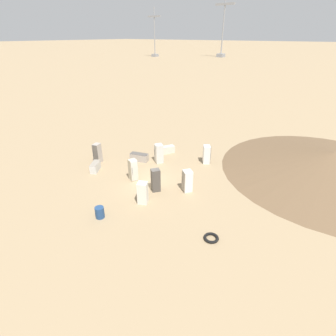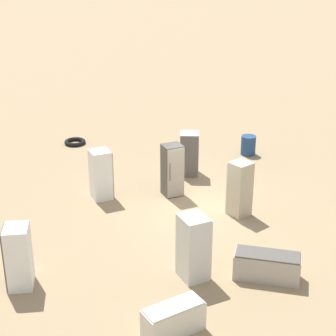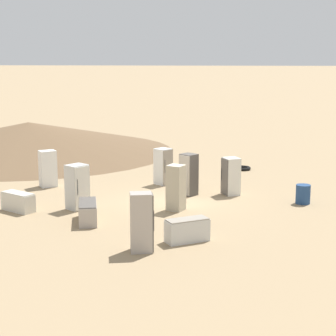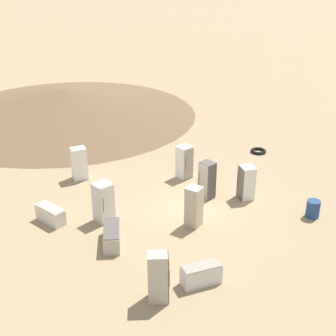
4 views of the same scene
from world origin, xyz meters
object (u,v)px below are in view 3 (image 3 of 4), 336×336
discarded_fridge_0 (18,202)px  discarded_fridge_2 (187,230)px  discarded_fridge_1 (88,212)px  discarded_fridge_8 (231,176)px  discarded_fridge_9 (77,187)px  scrap_tire (242,168)px  discarded_fridge_3 (163,166)px  discarded_fridge_5 (176,188)px  discarded_fridge_6 (142,222)px  rusty_barrel (303,194)px  discarded_fridge_7 (48,169)px  discarded_fridge_4 (189,175)px

discarded_fridge_0 → discarded_fridge_2: bearing=-83.6°
discarded_fridge_1 → discarded_fridge_8: (4.99, -5.06, 0.45)m
discarded_fridge_2 → discarded_fridge_8: (6.74, -1.19, 0.44)m
discarded_fridge_9 → scrap_tire: size_ratio=1.97×
discarded_fridge_1 → discarded_fridge_2: discarded_fridge_2 is taller
discarded_fridge_3 → discarded_fridge_5: 4.72m
discarded_fridge_3 → discarded_fridge_2: bearing=49.9°
discarded_fridge_3 → discarded_fridge_1: bearing=20.9°
discarded_fridge_5 → discarded_fridge_6: (-4.99, 0.43, 0.03)m
discarded_fridge_1 → rusty_barrel: 8.96m
discarded_fridge_8 → discarded_fridge_0: bearing=88.0°
discarded_fridge_7 → discarded_fridge_9: 4.50m
discarded_fridge_2 → scrap_tire: discarded_fridge_2 is taller
rusty_barrel → discarded_fridge_9: bearing=103.4°
discarded_fridge_1 → discarded_fridge_3: bearing=-121.5°
discarded_fridge_3 → discarded_fridge_4: discarded_fridge_4 is taller
scrap_tire → discarded_fridge_7: bearing=121.0°
scrap_tire → discarded_fridge_2: bearing=172.6°
discarded_fridge_5 → scrap_tire: discarded_fridge_5 is taller
discarded_fridge_7 → discarded_fridge_8: 8.55m
discarded_fridge_4 → discarded_fridge_9: (-2.97, 4.13, -0.02)m
discarded_fridge_9 → discarded_fridge_2: bearing=88.4°
discarded_fridge_4 → rusty_barrel: size_ratio=2.31×
discarded_fridge_0 → discarded_fridge_4: discarded_fridge_4 is taller
discarded_fridge_2 → discarded_fridge_3: size_ratio=0.87×
discarded_fridge_1 → discarded_fridge_7: discarded_fridge_7 is taller
scrap_tire → discarded_fridge_4: bearing=159.5°
scrap_tire → discarded_fridge_5: bearing=164.0°
discarded_fridge_4 → discarded_fridge_9: size_ratio=1.02×
discarded_fridge_5 → discarded_fridge_6: 5.01m
discarded_fridge_0 → discarded_fridge_3: size_ratio=0.89×
discarded_fridge_7 → scrap_tire: discarded_fridge_7 is taller
discarded_fridge_6 → discarded_fridge_9: bearing=-157.4°
discarded_fridge_4 → discarded_fridge_8: 1.87m
discarded_fridge_7 → discarded_fridge_1: bearing=-93.7°
discarded_fridge_8 → rusty_barrel: bearing=-138.3°
discarded_fridge_4 → discarded_fridge_6: discarded_fridge_6 is taller
discarded_fridge_1 → discarded_fridge_3: size_ratio=1.06×
discarded_fridge_4 → rusty_barrel: (-0.83, -4.86, -0.52)m
discarded_fridge_7 → rusty_barrel: size_ratio=2.16×
discarded_fridge_4 → discarded_fridge_8: size_ratio=1.11×
discarded_fridge_9 → rusty_barrel: size_ratio=2.26×
discarded_fridge_6 → scrap_tire: (13.70, -2.93, -0.85)m
discarded_fridge_9 → rusty_barrel: (2.14, -8.99, -0.50)m
discarded_fridge_8 → discarded_fridge_3: bearing=35.4°
discarded_fridge_2 → discarded_fridge_9: 5.92m
discarded_fridge_8 → discarded_fridge_1: bearing=107.0°
discarded_fridge_2 → discarded_fridge_6: bearing=-81.3°
discarded_fridge_8 → scrap_tire: bearing=-32.0°
rusty_barrel → scrap_tire: bearing=20.4°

